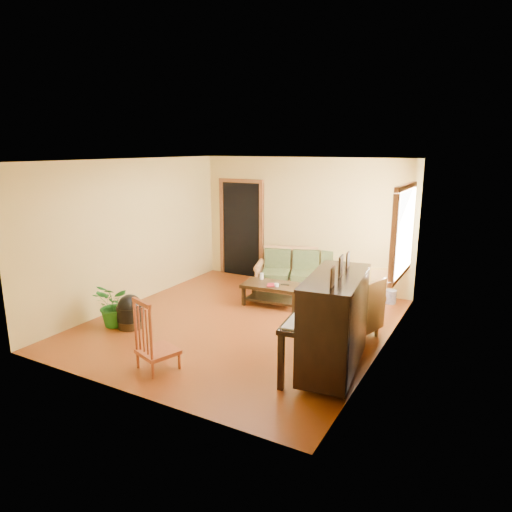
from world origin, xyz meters
The scene contains 16 objects.
floor centered at (0.00, 0.00, 0.00)m, with size 5.00×5.00×0.00m, color #5D250C.
doorway centered at (-1.45, 2.48, 1.02)m, with size 1.08×0.16×2.05m, color black.
window centered at (2.21, 1.30, 1.50)m, with size 0.12×1.36×1.46m, color white.
sofa centered at (0.22, 2.12, 0.41)m, with size 1.91×0.80×0.82m, color #966237.
coffee_table centered at (0.06, 1.04, 0.20)m, with size 1.08×0.59×0.39m, color black.
armchair centered at (1.67, 0.31, 0.47)m, with size 0.89×0.93×0.93m, color #966237.
piano centered at (1.88, -0.90, 0.64)m, with size 0.86×1.46×1.29m, color black.
footstool centered at (-1.44, -1.00, 0.20)m, with size 0.42×0.42×0.40m, color black.
red_chair centered at (-0.13, -1.86, 0.48)m, with size 0.45×0.49×0.96m, color maroon.
leaning_frame centered at (1.67, 2.36, 0.30)m, with size 0.46×0.10×0.61m, color #B6953C.
ceramic_crock centered at (1.91, 2.15, 0.12)m, with size 0.20×0.20×0.25m, color #3749A7.
potted_plant centered at (-1.68, -1.07, 0.36)m, with size 0.64×0.56×0.71m, color #1B5E1B.
book centered at (0.01, 0.91, 0.40)m, with size 0.15×0.20×0.02m, color maroon.
candle centered at (-0.26, 1.21, 0.45)m, with size 0.07×0.07×0.12m, color silver.
glass_jar centered at (0.18, 0.94, 0.42)m, with size 0.08×0.08×0.05m, color silver.
remote centered at (0.27, 1.09, 0.40)m, with size 0.15×0.04×0.02m, color black.
Camera 1 is at (3.57, -5.99, 2.79)m, focal length 32.00 mm.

